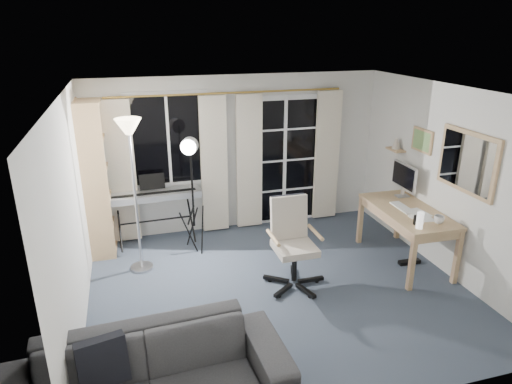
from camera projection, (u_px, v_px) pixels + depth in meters
floor at (278, 289)px, 5.67m from camera, size 4.50×4.00×0.02m
window at (168, 140)px, 6.66m from camera, size 1.20×0.08×1.40m
french_door at (284, 161)px, 7.29m from camera, size 1.32×0.09×2.11m
curtains at (231, 163)px, 6.95m from camera, size 3.60×0.07×2.13m
bookshelf at (94, 180)px, 6.41m from camera, size 0.36×1.01×2.17m
torchiere_lamp at (131, 151)px, 5.56m from camera, size 0.37×0.37×2.03m
keyboard_piano at (154, 197)px, 6.59m from camera, size 1.36×0.69×0.98m
studio_light at (190, 160)px, 6.11m from camera, size 0.38×0.39×1.71m
office_chair at (291, 234)px, 5.61m from camera, size 0.74×0.77×1.11m
desk at (407, 216)px, 6.09m from camera, size 0.75×1.45×0.77m
monitor at (404, 177)px, 6.42m from camera, size 0.19×0.55×0.48m
desk_clutter at (412, 228)px, 5.89m from camera, size 0.46×0.87×0.97m
mug at (439, 219)px, 5.61m from camera, size 0.13×0.10×0.13m
wall_mirror at (467, 162)px, 5.39m from camera, size 0.04×0.94×0.74m
framed_print at (422, 140)px, 6.19m from camera, size 0.03×0.42×0.32m
wall_shelf at (396, 146)px, 6.69m from camera, size 0.16×0.30×0.18m
sofa at (147, 370)px, 3.68m from camera, size 2.35×0.79×0.91m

